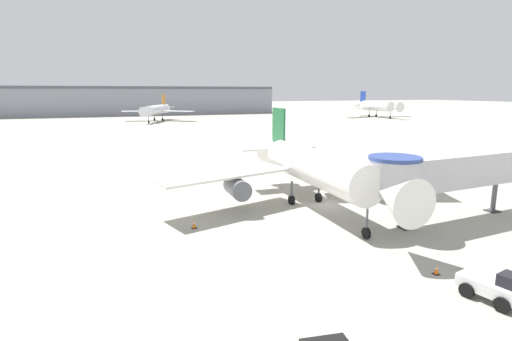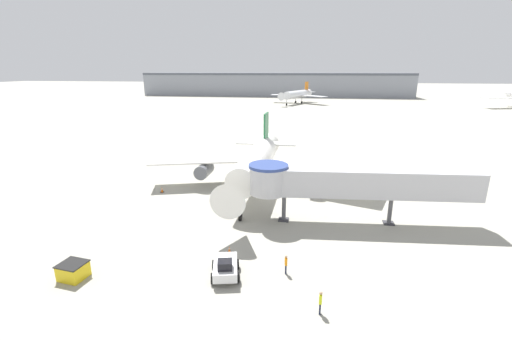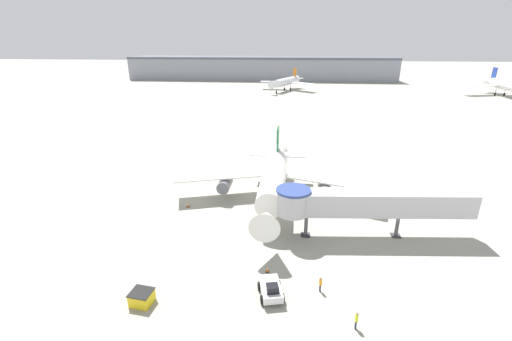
% 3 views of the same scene
% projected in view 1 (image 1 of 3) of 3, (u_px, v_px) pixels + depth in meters
% --- Properties ---
extents(ground_plane, '(800.00, 800.00, 0.00)m').
position_uv_depth(ground_plane, '(327.00, 205.00, 40.11)').
color(ground_plane, '#9E9B8E').
extents(main_airplane, '(30.92, 25.67, 9.33)m').
position_uv_depth(main_airplane, '(313.00, 168.00, 38.57)').
color(main_airplane, white).
rests_on(main_airplane, ground_plane).
extents(jet_bridge, '(23.24, 5.18, 6.17)m').
position_uv_depth(jet_bridge, '(464.00, 169.00, 35.01)').
color(jet_bridge, '#B7B7BC').
rests_on(jet_bridge, ground_plane).
extents(pushback_tug_white, '(2.70, 3.68, 1.77)m').
position_uv_depth(pushback_tug_white, '(495.00, 287.00, 21.60)').
color(pushback_tug_white, silver).
rests_on(pushback_tug_white, ground_plane).
extents(traffic_cone_near_nose, '(0.38, 0.38, 0.63)m').
position_uv_depth(traffic_cone_near_nose, '(437.00, 270.00, 24.77)').
color(traffic_cone_near_nose, black).
rests_on(traffic_cone_near_nose, ground_plane).
extents(traffic_cone_port_wing, '(0.44, 0.44, 0.73)m').
position_uv_depth(traffic_cone_port_wing, '(194.00, 224.00, 33.12)').
color(traffic_cone_port_wing, black).
rests_on(traffic_cone_port_wing, ground_plane).
extents(background_jet_orange_tail, '(26.92, 29.30, 9.84)m').
position_uv_depth(background_jet_orange_tail, '(157.00, 110.00, 151.90)').
color(background_jet_orange_tail, silver).
rests_on(background_jet_orange_tail, ground_plane).
extents(background_jet_blue_tail, '(33.68, 31.07, 11.35)m').
position_uv_depth(background_jet_blue_tail, '(376.00, 106.00, 175.73)').
color(background_jet_blue_tail, white).
rests_on(background_jet_blue_tail, ground_plane).
extents(terminal_building, '(159.94, 27.24, 13.61)m').
position_uv_depth(terminal_building, '(109.00, 101.00, 193.38)').
color(terminal_building, gray).
rests_on(terminal_building, ground_plane).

